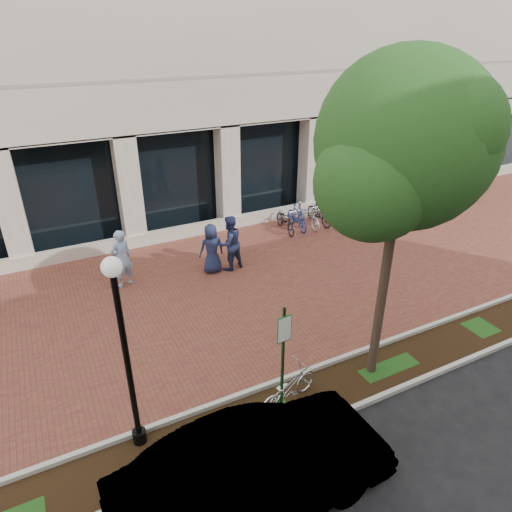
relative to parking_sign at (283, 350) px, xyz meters
name	(u,v)px	position (x,y,z in m)	size (l,w,h in m)	color
ground	(234,288)	(1.26, 5.33, -1.74)	(120.00, 120.00, 0.00)	black
brick_plaza	(234,288)	(1.26, 5.33, -1.74)	(40.00, 9.00, 0.01)	brown
planting_strip	(326,391)	(1.26, 0.08, -1.74)	(40.00, 1.50, 0.01)	black
curb_plaza_side	(309,370)	(1.26, 0.83, -1.68)	(40.00, 0.12, 0.12)	beige
curb_street_side	(346,411)	(1.26, -0.67, -1.68)	(40.00, 0.12, 0.12)	beige
parking_sign	(283,350)	(0.00, 0.00, 0.00)	(0.34, 0.07, 2.78)	#163C18
lamppost	(125,348)	(-2.99, 0.64, 0.68)	(0.36, 0.36, 4.29)	black
street_tree	(404,152)	(2.74, 0.23, 3.72)	(4.22, 3.51, 7.45)	#4B392B
locked_bicycle	(288,388)	(0.26, 0.17, -1.27)	(0.62, 1.78, 0.93)	silver
pedestrian_left	(122,259)	(-1.85, 7.13, -0.76)	(0.72, 0.47, 1.97)	#8FAFD6
pedestrian_mid	(230,243)	(1.71, 6.61, -0.75)	(0.96, 0.75, 1.97)	navy
pedestrian_right	(212,249)	(1.07, 6.70, -0.86)	(0.86, 0.56, 1.75)	#1B2344
bollard	(299,212)	(5.98, 8.96, -1.22)	(0.12, 0.12, 1.03)	#BBBCC0
bike_rack_cluster	(313,215)	(6.42, 8.55, -1.26)	(3.51, 1.81, 1.02)	black
sedan_near_curb	(257,473)	(-1.46, -1.67, -0.92)	(1.74, 4.99, 1.64)	#B3B4B8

